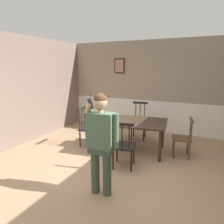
{
  "coord_description": "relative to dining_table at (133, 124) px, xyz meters",
  "views": [
    {
      "loc": [
        1.7,
        -3.16,
        2.06
      ],
      "look_at": [
        0.15,
        0.07,
        1.26
      ],
      "focal_mm": 32.84,
      "sensor_mm": 36.0,
      "label": 1
    }
  ],
  "objects": [
    {
      "name": "ground_plane",
      "position": [
        -0.08,
        -1.39,
        -0.68
      ],
      "size": [
        7.22,
        7.22,
        0.0
      ],
      "primitive_type": "plane",
      "color": "#9E7F60"
    },
    {
      "name": "room_back_partition",
      "position": [
        -0.08,
        1.89,
        0.7
      ],
      "size": [
        5.64,
        0.17,
        2.87
      ],
      "color": "gray",
      "rests_on": "ground_plane"
    },
    {
      "name": "dining_table",
      "position": [
        0.0,
        0.0,
        0.0
      ],
      "size": [
        1.74,
        1.3,
        0.77
      ],
      "rotation": [
        0.0,
        0.0,
        0.15
      ],
      "color": "#38281E",
      "rests_on": "ground_plane"
    },
    {
      "name": "chair_near_window",
      "position": [
        -0.14,
        0.92,
        -0.18
      ],
      "size": [
        0.49,
        0.49,
        1.06
      ],
      "rotation": [
        0.0,
        0.0,
        3.3
      ],
      "color": "black",
      "rests_on": "ground_plane"
    },
    {
      "name": "chair_by_doorway",
      "position": [
        0.14,
        -0.92,
        -0.19
      ],
      "size": [
        0.55,
        0.55,
        1.01
      ],
      "rotation": [
        0.0,
        0.0,
        0.21
      ],
      "color": "black",
      "rests_on": "ground_plane"
    },
    {
      "name": "chair_at_table_head",
      "position": [
        -1.18,
        -0.17,
        -0.19
      ],
      "size": [
        0.5,
        0.5,
        1.01
      ],
      "rotation": [
        0.0,
        0.0,
        4.8
      ],
      "color": "black",
      "rests_on": "ground_plane"
    },
    {
      "name": "chair_opposite_corner",
      "position": [
        1.17,
        0.18,
        -0.22
      ],
      "size": [
        0.49,
        0.49,
        0.92
      ],
      "rotation": [
        0.0,
        0.0,
        1.78
      ],
      "color": "#513823",
      "rests_on": "ground_plane"
    },
    {
      "name": "person_figure",
      "position": [
        0.16,
        -1.89,
        0.28
      ],
      "size": [
        0.57,
        0.27,
        1.67
      ],
      "rotation": [
        0.0,
        0.0,
        3.26
      ],
      "color": "#3A493A",
      "rests_on": "ground_plane"
    }
  ]
}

